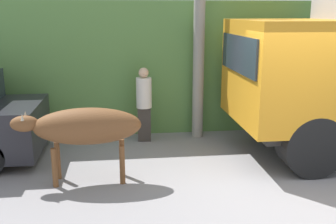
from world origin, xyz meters
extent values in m
plane|color=gray|center=(0.00, 0.00, 0.00)|extent=(60.00, 60.00, 0.00)
cube|color=#568442|center=(0.00, 6.71, 1.53)|extent=(32.00, 6.71, 3.05)
cube|color=orange|center=(0.33, 1.59, 1.70)|extent=(1.93, 2.46, 1.94)
cube|color=#232D38|center=(-0.65, 1.59, 2.05)|extent=(0.04, 2.09, 0.68)
cylinder|color=black|center=(0.43, 0.63, 0.55)|extent=(1.10, 0.54, 1.10)
ellipsoid|color=brown|center=(-3.41, 0.78, 0.98)|extent=(1.77, 0.61, 0.61)
ellipsoid|color=brown|center=(-4.41, 0.78, 1.05)|extent=(0.46, 0.27, 0.27)
cone|color=#B7AD93|center=(-4.41, 0.68, 1.19)|extent=(0.06, 0.06, 0.11)
cone|color=#B7AD93|center=(-4.41, 0.89, 1.19)|extent=(0.06, 0.06, 0.11)
cylinder|color=brown|center=(-3.96, 0.61, 0.33)|extent=(0.09, 0.09, 0.67)
cylinder|color=brown|center=(-3.96, 0.95, 0.33)|extent=(0.09, 0.09, 0.67)
cylinder|color=brown|center=(-2.86, 0.61, 0.33)|extent=(0.09, 0.09, 0.67)
cylinder|color=brown|center=(-2.86, 0.95, 0.33)|extent=(0.09, 0.09, 0.67)
cube|color=#38332D|center=(-2.35, 2.85, 0.38)|extent=(0.30, 0.21, 0.76)
cylinder|color=silver|center=(-2.35, 2.85, 1.09)|extent=(0.37, 0.37, 0.66)
sphere|color=#DBB28E|center=(-2.35, 2.85, 1.54)|extent=(0.22, 0.22, 0.22)
cylinder|color=gray|center=(-1.11, 3.04, 2.74)|extent=(0.25, 0.25, 5.48)
camera|label=1|loc=(-2.83, -5.55, 2.81)|focal=42.00mm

